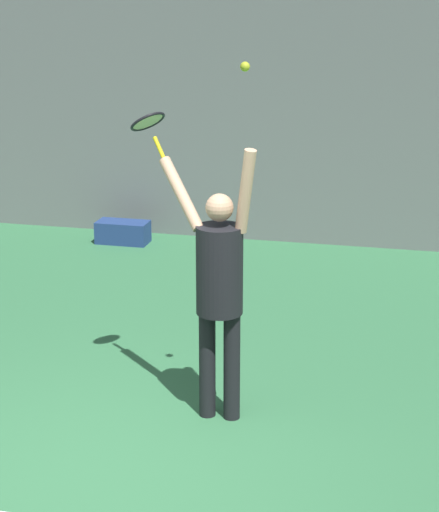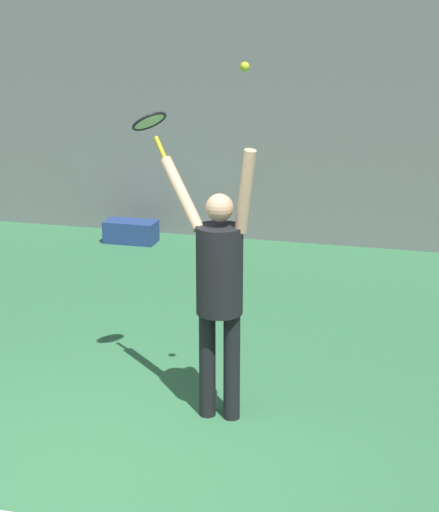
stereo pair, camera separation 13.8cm
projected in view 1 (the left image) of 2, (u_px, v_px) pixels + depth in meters
ground_plane at (78, 486)px, 6.35m from camera, size 18.00×18.00×0.00m
back_wall at (259, 45)px, 11.45m from camera, size 18.00×0.10×5.00m
tennis_player at (219, 281)px, 7.01m from camera, size 0.86×0.51×2.17m
tennis_racket at (149, 124)px, 7.17m from camera, size 0.37×0.38×0.37m
tennis_ball at (245, 67)px, 6.44m from camera, size 0.07×0.07×0.07m
water_bottle at (204, 242)px, 11.57m from camera, size 0.08×0.08×0.29m
equipment_bag at (123, 232)px, 11.97m from camera, size 0.67×0.33×0.28m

